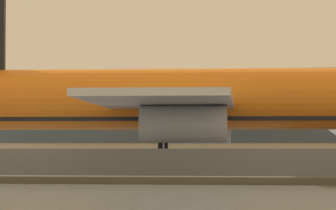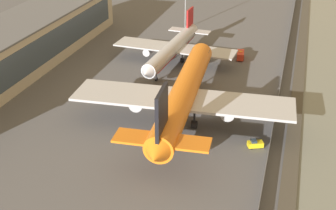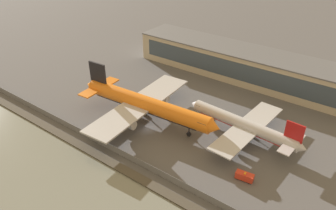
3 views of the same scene
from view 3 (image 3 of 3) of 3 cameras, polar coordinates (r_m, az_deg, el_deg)
name	(u,v)px [view 3 (image 3 of 3)]	position (r m, az deg, el deg)	size (l,w,h in m)	color
ground_plane	(148,130)	(116.56, -3.57, -4.30)	(500.00, 500.00, 0.00)	#565659
shoreline_seawall	(106,160)	(104.99, -10.83, -9.31)	(320.00, 3.00, 0.50)	#474238
perimeter_fence	(115,150)	(106.68, -9.14, -7.71)	(280.00, 0.10, 2.39)	slate
cargo_jet_orange	(144,104)	(118.33, -4.16, 0.18)	(58.38, 49.86, 17.73)	orange
passenger_jet_silver	(245,125)	(113.00, 13.20, -3.44)	(43.28, 37.13, 12.74)	silver
baggage_tug	(96,133)	(115.95, -12.35, -4.79)	(2.74, 3.57, 1.80)	yellow
ops_van	(245,176)	(98.64, 13.27, -12.00)	(5.42, 2.73, 2.48)	red
terminal_building	(245,64)	(153.21, 13.33, 6.88)	(106.00, 19.62, 13.47)	#BCB299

